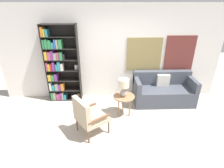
# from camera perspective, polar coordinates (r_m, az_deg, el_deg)

# --- Properties ---
(ground_plane) EXTENTS (14.00, 14.00, 0.00)m
(ground_plane) POSITION_cam_1_polar(r_m,az_deg,el_deg) (3.96, 0.63, -17.86)
(ground_plane) COLOR #B2A899
(wall_back) EXTENTS (6.40, 0.08, 2.70)m
(wall_back) POSITION_cam_1_polar(r_m,az_deg,el_deg) (5.10, 0.29, 9.83)
(wall_back) COLOR white
(wall_back) RESTS_ON ground_plane
(bookshelf) EXTENTS (0.94, 0.30, 2.20)m
(bookshelf) POSITION_cam_1_polar(r_m,az_deg,el_deg) (5.19, -17.03, 5.49)
(bookshelf) COLOR black
(bookshelf) RESTS_ON ground_plane
(armchair) EXTENTS (0.84, 0.83, 0.90)m
(armchair) POSITION_cam_1_polar(r_m,az_deg,el_deg) (3.84, -8.09, -9.99)
(armchair) COLOR brown
(armchair) RESTS_ON ground_plane
(couch) EXTENTS (1.69, 0.81, 0.87)m
(couch) POSITION_cam_1_polar(r_m,az_deg,el_deg) (5.33, 16.28, -2.23)
(couch) COLOR #474C56
(couch) RESTS_ON ground_plane
(side_table) EXTENTS (0.54, 0.54, 0.55)m
(side_table) POSITION_cam_1_polar(r_m,az_deg,el_deg) (4.46, 3.94, -4.57)
(side_table) COLOR #99704C
(side_table) RESTS_ON ground_plane
(table_lamp) EXTENTS (0.26, 0.26, 0.47)m
(table_lamp) POSITION_cam_1_polar(r_m,az_deg,el_deg) (4.28, 3.85, -0.66)
(table_lamp) COLOR #A59E93
(table_lamp) RESTS_ON side_table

